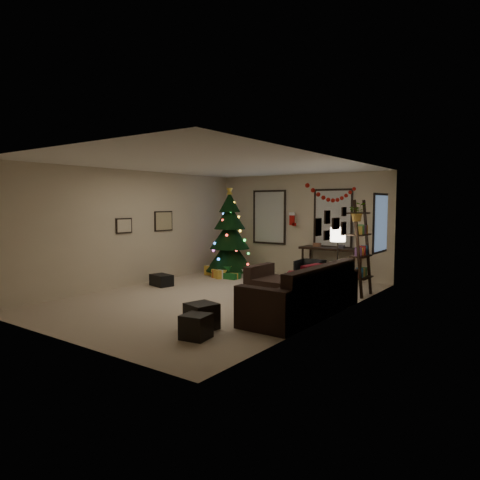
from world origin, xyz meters
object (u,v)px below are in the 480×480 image
(desk, at_px, (331,251))
(christmas_tree, at_px, (230,238))
(bookshelf, at_px, (362,250))
(sofa, at_px, (298,295))
(desk_chair, at_px, (310,271))

(desk, bearing_deg, christmas_tree, -162.82)
(christmas_tree, bearing_deg, bookshelf, -8.07)
(sofa, xyz_separation_m, desk, (-0.81, 3.24, 0.45))
(sofa, height_order, bookshelf, bookshelf)
(christmas_tree, xyz_separation_m, desk, (2.58, 0.80, -0.27))
(christmas_tree, bearing_deg, desk_chair, 3.61)
(sofa, distance_m, bookshelf, 2.07)
(christmas_tree, distance_m, bookshelf, 3.89)
(sofa, bearing_deg, desk_chair, 112.22)
(christmas_tree, bearing_deg, desk, 17.18)
(christmas_tree, distance_m, sofa, 4.24)
(desk_chair, bearing_deg, desk, 63.72)
(desk_chair, bearing_deg, bookshelf, -29.56)
(desk_chair, height_order, bookshelf, bookshelf)
(christmas_tree, height_order, sofa, christmas_tree)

